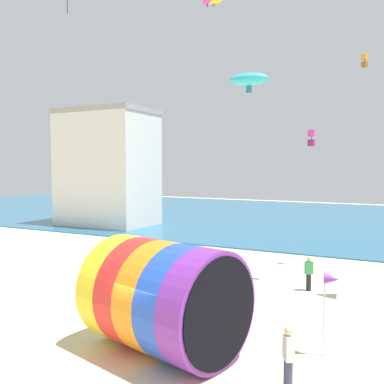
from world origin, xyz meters
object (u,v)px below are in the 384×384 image
(kite_handler, at_px, (288,358))
(kite_yellow_parafoil, at_px, (214,1))
(beach_flag, at_px, (331,283))
(giant_inflatable_tube, at_px, (165,297))
(kite_orange_box, at_px, (364,61))
(kite_magenta_box, at_px, (311,138))
(kite_cyan_parafoil, at_px, (249,79))
(kite_magenta_parafoil, at_px, (207,1))
(bystander_near_water, at_px, (309,273))

(kite_handler, height_order, kite_yellow_parafoil, kite_yellow_parafoil)
(beach_flag, bearing_deg, giant_inflatable_tube, -157.86)
(kite_yellow_parafoil, bearing_deg, kite_orange_box, -11.52)
(giant_inflatable_tube, relative_size, kite_magenta_box, 6.24)
(giant_inflatable_tube, height_order, kite_cyan_parafoil, kite_cyan_parafoil)
(kite_magenta_box, height_order, kite_magenta_parafoil, kite_magenta_parafoil)
(kite_magenta_parafoil, height_order, beach_flag, kite_magenta_parafoil)
(giant_inflatable_tube, distance_m, kite_cyan_parafoil, 8.98)
(kite_magenta_parafoil, distance_m, kite_yellow_parafoil, 11.72)
(kite_cyan_parafoil, relative_size, kite_orange_box, 2.15)
(kite_magenta_parafoil, bearing_deg, kite_handler, -51.48)
(giant_inflatable_tube, relative_size, beach_flag, 2.00)
(kite_magenta_parafoil, xyz_separation_m, beach_flag, (6.30, -4.47, -11.08))
(kite_magenta_parafoil, relative_size, bystander_near_water, 0.50)
(kite_magenta_box, height_order, bystander_near_water, kite_magenta_box)
(kite_handler, xyz_separation_m, kite_cyan_parafoil, (-3.01, 5.30, 8.47))
(kite_magenta_parafoil, bearing_deg, kite_magenta_box, 43.30)
(kite_yellow_parafoil, bearing_deg, kite_handler, -60.28)
(kite_cyan_parafoil, relative_size, beach_flag, 0.61)
(kite_magenta_box, bearing_deg, kite_yellow_parafoil, 142.03)
(kite_orange_box, bearing_deg, kite_handler, -91.29)
(giant_inflatable_tube, distance_m, kite_yellow_parafoil, 23.56)
(kite_orange_box, xyz_separation_m, beach_flag, (0.31, -12.55, -9.49))
(kite_handler, xyz_separation_m, beach_flag, (0.66, 2.63, 1.45))
(kite_magenta_box, relative_size, beach_flag, 0.32)
(kite_handler, height_order, bystander_near_water, kite_handler)
(kite_orange_box, xyz_separation_m, bystander_near_water, (-1.75, -5.64, -11.02))
(kite_handler, distance_m, bystander_near_water, 9.64)
(beach_flag, bearing_deg, kite_orange_box, 91.43)
(giant_inflatable_tube, bearing_deg, beach_flag, 22.14)
(kite_handler, height_order, kite_magenta_parafoil, kite_magenta_parafoil)
(giant_inflatable_tube, height_order, beach_flag, giant_inflatable_tube)
(giant_inflatable_tube, height_order, kite_orange_box, kite_orange_box)
(giant_inflatable_tube, xyz_separation_m, kite_magenta_box, (2.52, 10.19, 5.58))
(kite_magenta_box, bearing_deg, kite_handler, -81.32)
(kite_cyan_parafoil, xyz_separation_m, bystander_near_water, (1.60, 4.23, -8.54))
(kite_magenta_box, relative_size, kite_magenta_parafoil, 1.03)
(kite_magenta_parafoil, xyz_separation_m, bystander_near_water, (4.24, 2.44, -12.60))
(kite_yellow_parafoil, bearing_deg, kite_cyan_parafoil, -60.21)
(giant_inflatable_tube, relative_size, kite_orange_box, 7.07)
(kite_handler, distance_m, beach_flag, 3.07)
(giant_inflatable_tube, xyz_separation_m, kite_handler, (4.17, -0.66, -0.86))
(kite_magenta_parafoil, distance_m, kite_orange_box, 10.18)
(kite_orange_box, distance_m, beach_flag, 15.74)
(bystander_near_water, bearing_deg, kite_yellow_parafoil, 137.57)
(kite_magenta_parafoil, bearing_deg, kite_yellow_parafoil, 112.46)
(kite_magenta_box, bearing_deg, kite_cyan_parafoil, -103.67)
(kite_handler, bearing_deg, bystander_near_water, 98.38)
(kite_cyan_parafoil, bearing_deg, kite_magenta_box, 76.33)
(kite_yellow_parafoil, relative_size, bystander_near_water, 0.76)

